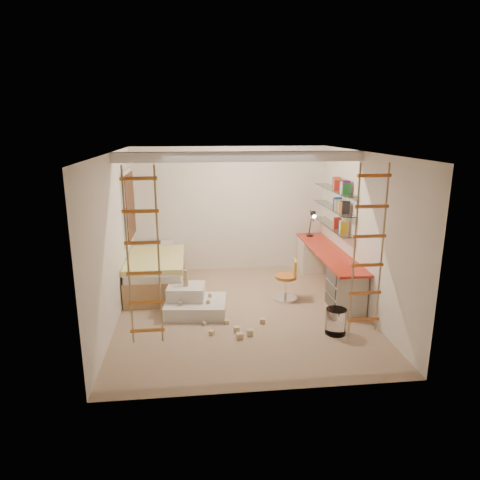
{
  "coord_description": "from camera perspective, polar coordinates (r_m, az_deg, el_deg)",
  "views": [
    {
      "loc": [
        -0.76,
        -6.55,
        2.98
      ],
      "look_at": [
        0.0,
        0.3,
        1.15
      ],
      "focal_mm": 32.0,
      "sensor_mm": 36.0,
      "label": 1
    }
  ],
  "objects": [
    {
      "name": "window_frame",
      "position": [
        8.27,
        -14.69,
        4.42
      ],
      "size": [
        0.06,
        1.15,
        1.35
      ],
      "primitive_type": "cube",
      "color": "white",
      "rests_on": "wall_left"
    },
    {
      "name": "task_lamp",
      "position": [
        8.91,
        9.66,
        2.72
      ],
      "size": [
        0.14,
        0.36,
        0.57
      ],
      "color": "black",
      "rests_on": "desk"
    },
    {
      "name": "rope_ladder_right",
      "position": [
        5.44,
        16.73,
        -1.39
      ],
      "size": [
        0.41,
        0.04,
        2.13
      ],
      "primitive_type": null,
      "color": "orange",
      "rests_on": "ceiling"
    },
    {
      "name": "desk",
      "position": [
        8.23,
        11.56,
        -3.69
      ],
      "size": [
        0.56,
        2.8,
        0.75
      ],
      "color": "red",
      "rests_on": "floor"
    },
    {
      "name": "window_blind",
      "position": [
        8.26,
        -14.41,
        4.43
      ],
      "size": [
        0.02,
        1.0,
        1.2
      ],
      "primitive_type": "cube",
      "color": "#4C2D1E",
      "rests_on": "window_frame"
    },
    {
      "name": "waste_bin",
      "position": [
        6.59,
        12.66,
        -10.55
      ],
      "size": [
        0.31,
        0.31,
        0.39
      ],
      "primitive_type": "cylinder",
      "color": "white",
      "rests_on": "floor"
    },
    {
      "name": "floor",
      "position": [
        7.24,
        0.26,
        -9.45
      ],
      "size": [
        4.5,
        4.5,
        0.0
      ],
      "primitive_type": "plane",
      "color": "#977A61",
      "rests_on": "ground"
    },
    {
      "name": "ceiling_beam",
      "position": [
        6.91,
        0.0,
        11.05
      ],
      "size": [
        4.0,
        0.18,
        0.16
      ],
      "primitive_type": "cube",
      "color": "white",
      "rests_on": "ceiling"
    },
    {
      "name": "rope_ladder_left",
      "position": [
        5.06,
        -12.78,
        -2.36
      ],
      "size": [
        0.41,
        0.04,
        2.13
      ],
      "primitive_type": null,
      "color": "orange",
      "rests_on": "ceiling"
    },
    {
      "name": "shelves",
      "position": [
        8.25,
        12.4,
        4.19
      ],
      "size": [
        0.25,
        1.8,
        0.71
      ],
      "color": "white",
      "rests_on": "wall_right"
    },
    {
      "name": "play_platform",
      "position": [
        7.18,
        -6.28,
        -8.25
      ],
      "size": [
        1.06,
        0.87,
        0.44
      ],
      "color": "silver",
      "rests_on": "floor"
    },
    {
      "name": "toy_blocks",
      "position": [
        6.81,
        -3.6,
        -9.08
      ],
      "size": [
        1.34,
        1.18,
        0.71
      ],
      "color": "#CCB284",
      "rests_on": "floor"
    },
    {
      "name": "books",
      "position": [
        8.22,
        12.46,
        5.29
      ],
      "size": [
        0.14,
        0.7,
        0.92
      ],
      "color": "yellow",
      "rests_on": "shelves"
    },
    {
      "name": "swivel_chair",
      "position": [
        7.64,
        6.26,
        -5.99
      ],
      "size": [
        0.5,
        0.5,
        0.74
      ],
      "color": "#BB6524",
      "rests_on": "floor"
    },
    {
      "name": "bed",
      "position": [
        8.25,
        -11.02,
        -4.16
      ],
      "size": [
        1.02,
        2.0,
        0.69
      ],
      "color": "#AD7F51",
      "rests_on": "floor"
    }
  ]
}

